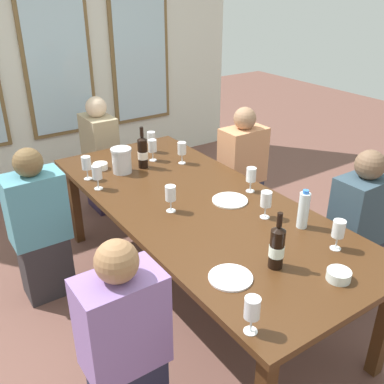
{
  "coord_description": "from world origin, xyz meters",
  "views": [
    {
      "loc": [
        -1.46,
        -2.08,
        2.07
      ],
      "look_at": [
        0.0,
        0.07,
        0.79
      ],
      "focal_mm": 40.98,
      "sensor_mm": 36.0,
      "label": 1
    }
  ],
  "objects_px": {
    "white_plate_0": "(231,277)",
    "wine_bottle_1": "(277,247)",
    "white_plate_1": "(230,200)",
    "metal_pitcher": "(122,160)",
    "wine_glass_10": "(251,176)",
    "seated_person_0": "(40,229)",
    "wine_glass_8": "(252,310)",
    "wine_glass_2": "(338,230)",
    "seated_person_4": "(101,158)",
    "wine_bottle_0": "(143,152)",
    "wine_glass_0": "(151,138)",
    "tasting_bowl_0": "(100,166)",
    "tasting_bowl_1": "(339,275)",
    "water_bottle": "(304,210)",
    "dining_table": "(198,211)",
    "wine_glass_1": "(171,194)",
    "wine_glass_9": "(152,146)",
    "wine_glass_3": "(266,200)",
    "wine_glass_7": "(86,164)",
    "wine_glass_5": "(182,149)",
    "seated_person_1": "(242,173)",
    "seated_person_3": "(357,232)",
    "wine_glass_6": "(97,173)",
    "seated_person_2": "(125,349)"
  },
  "relations": [
    {
      "from": "white_plate_0",
      "to": "wine_bottle_1",
      "type": "xyz_separation_m",
      "value": [
        0.25,
        -0.05,
        0.11
      ]
    },
    {
      "from": "white_plate_1",
      "to": "metal_pitcher",
      "type": "xyz_separation_m",
      "value": [
        -0.37,
        0.83,
        0.09
      ]
    },
    {
      "from": "wine_glass_10",
      "to": "seated_person_0",
      "type": "bearing_deg",
      "value": 151.73
    },
    {
      "from": "wine_bottle_1",
      "to": "wine_glass_8",
      "type": "bearing_deg",
      "value": -145.69
    },
    {
      "from": "wine_glass_2",
      "to": "seated_person_4",
      "type": "xyz_separation_m",
      "value": [
        -0.31,
        2.47,
        -0.33
      ]
    },
    {
      "from": "wine_glass_8",
      "to": "wine_glass_10",
      "type": "height_order",
      "value": "same"
    },
    {
      "from": "wine_bottle_0",
      "to": "wine_glass_0",
      "type": "xyz_separation_m",
      "value": [
        0.22,
        0.26,
        -0.0
      ]
    },
    {
      "from": "tasting_bowl_0",
      "to": "wine_glass_0",
      "type": "xyz_separation_m",
      "value": [
        0.51,
        0.1,
        0.1
      ]
    },
    {
      "from": "tasting_bowl_1",
      "to": "water_bottle",
      "type": "height_order",
      "value": "water_bottle"
    },
    {
      "from": "water_bottle",
      "to": "white_plate_1",
      "type": "bearing_deg",
      "value": 106.14
    },
    {
      "from": "dining_table",
      "to": "wine_glass_1",
      "type": "xyz_separation_m",
      "value": [
        -0.21,
        -0.0,
        0.18
      ]
    },
    {
      "from": "dining_table",
      "to": "metal_pitcher",
      "type": "relative_size",
      "value": 13.18
    },
    {
      "from": "tasting_bowl_0",
      "to": "seated_person_0",
      "type": "height_order",
      "value": "seated_person_0"
    },
    {
      "from": "wine_glass_9",
      "to": "seated_person_0",
      "type": "distance_m",
      "value": 1.07
    },
    {
      "from": "wine_glass_3",
      "to": "wine_glass_7",
      "type": "relative_size",
      "value": 1.0
    },
    {
      "from": "wine_glass_5",
      "to": "seated_person_1",
      "type": "height_order",
      "value": "seated_person_1"
    },
    {
      "from": "white_plate_0",
      "to": "wine_glass_9",
      "type": "distance_m",
      "value": 1.62
    },
    {
      "from": "tasting_bowl_0",
      "to": "wine_glass_7",
      "type": "distance_m",
      "value": 0.21
    },
    {
      "from": "water_bottle",
      "to": "wine_glass_1",
      "type": "relative_size",
      "value": 1.38
    },
    {
      "from": "wine_glass_8",
      "to": "dining_table",
      "type": "bearing_deg",
      "value": 65.93
    },
    {
      "from": "seated_person_3",
      "to": "wine_glass_6",
      "type": "bearing_deg",
      "value": 138.51
    },
    {
      "from": "wine_glass_10",
      "to": "seated_person_3",
      "type": "height_order",
      "value": "seated_person_3"
    },
    {
      "from": "wine_glass_8",
      "to": "seated_person_1",
      "type": "xyz_separation_m",
      "value": [
        1.36,
        1.65,
        -0.33
      ]
    },
    {
      "from": "white_plate_1",
      "to": "seated_person_4",
      "type": "distance_m",
      "value": 1.73
    },
    {
      "from": "white_plate_0",
      "to": "wine_glass_0",
      "type": "height_order",
      "value": "wine_glass_0"
    },
    {
      "from": "wine_glass_7",
      "to": "wine_glass_9",
      "type": "distance_m",
      "value": 0.57
    },
    {
      "from": "white_plate_0",
      "to": "wine_glass_6",
      "type": "height_order",
      "value": "wine_glass_6"
    },
    {
      "from": "wine_glass_2",
      "to": "wine_glass_8",
      "type": "relative_size",
      "value": 1.0
    },
    {
      "from": "tasting_bowl_0",
      "to": "wine_glass_7",
      "type": "height_order",
      "value": "wine_glass_7"
    },
    {
      "from": "wine_glass_3",
      "to": "seated_person_1",
      "type": "distance_m",
      "value": 1.21
    },
    {
      "from": "dining_table",
      "to": "seated_person_0",
      "type": "xyz_separation_m",
      "value": [
        -0.88,
        0.62,
        -0.15
      ]
    },
    {
      "from": "white_plate_0",
      "to": "seated_person_4",
      "type": "xyz_separation_m",
      "value": [
        0.32,
        2.35,
        -0.22
      ]
    },
    {
      "from": "metal_pitcher",
      "to": "wine_bottle_1",
      "type": "xyz_separation_m",
      "value": [
        0.11,
        -1.53,
        0.02
      ]
    },
    {
      "from": "wine_glass_9",
      "to": "seated_person_2",
      "type": "xyz_separation_m",
      "value": [
        -1.0,
        -1.47,
        -0.34
      ]
    },
    {
      "from": "dining_table",
      "to": "wine_glass_9",
      "type": "xyz_separation_m",
      "value": [
        0.12,
        0.8,
        0.18
      ]
    },
    {
      "from": "wine_bottle_0",
      "to": "seated_person_4",
      "type": "distance_m",
      "value": 0.94
    },
    {
      "from": "wine_glass_8",
      "to": "tasting_bowl_1",
      "type": "bearing_deg",
      "value": 2.43
    },
    {
      "from": "wine_bottle_0",
      "to": "wine_glass_6",
      "type": "bearing_deg",
      "value": -159.79
    },
    {
      "from": "white_plate_1",
      "to": "seated_person_1",
      "type": "xyz_separation_m",
      "value": [
        0.69,
        0.68,
        -0.22
      ]
    },
    {
      "from": "wine_glass_2",
      "to": "wine_glass_7",
      "type": "relative_size",
      "value": 1.0
    },
    {
      "from": "wine_glass_6",
      "to": "seated_person_1",
      "type": "bearing_deg",
      "value": 0.91
    },
    {
      "from": "wine_bottle_0",
      "to": "wine_glass_7",
      "type": "distance_m",
      "value": 0.44
    },
    {
      "from": "tasting_bowl_0",
      "to": "seated_person_3",
      "type": "height_order",
      "value": "seated_person_3"
    },
    {
      "from": "wine_glass_2",
      "to": "seated_person_0",
      "type": "height_order",
      "value": "seated_person_0"
    },
    {
      "from": "wine_glass_1",
      "to": "wine_glass_9",
      "type": "relative_size",
      "value": 1.0
    },
    {
      "from": "wine_glass_0",
      "to": "wine_bottle_1",
      "type": "bearing_deg",
      "value": -99.08
    },
    {
      "from": "wine_glass_6",
      "to": "wine_glass_7",
      "type": "relative_size",
      "value": 1.0
    },
    {
      "from": "wine_glass_2",
      "to": "seated_person_3",
      "type": "relative_size",
      "value": 0.16
    },
    {
      "from": "metal_pitcher",
      "to": "wine_bottle_0",
      "type": "bearing_deg",
      "value": -1.7
    },
    {
      "from": "white_plate_1",
      "to": "seated_person_2",
      "type": "xyz_separation_m",
      "value": [
        -1.07,
        -0.57,
        -0.22
      ]
    }
  ]
}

